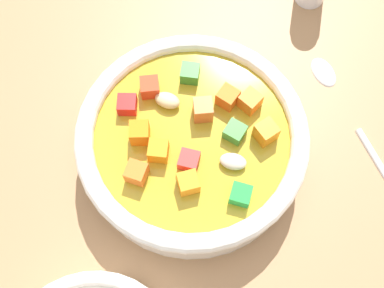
# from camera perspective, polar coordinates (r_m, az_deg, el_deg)

# --- Properties ---
(ground_plane) EXTENTS (1.40, 1.40, 0.02)m
(ground_plane) POSITION_cam_1_polar(r_m,az_deg,el_deg) (0.48, 0.00, -1.56)
(ground_plane) COLOR #9E754F
(soup_bowl_main) EXTENTS (0.21, 0.21, 0.07)m
(soup_bowl_main) POSITION_cam_1_polar(r_m,az_deg,el_deg) (0.44, 0.00, 0.26)
(soup_bowl_main) COLOR white
(soup_bowl_main) RESTS_ON ground_plane
(spoon) EXTENTS (0.18, 0.17, 0.01)m
(spoon) POSITION_cam_1_polar(r_m,az_deg,el_deg) (0.51, 19.43, 2.18)
(spoon) COLOR silver
(spoon) RESTS_ON ground_plane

